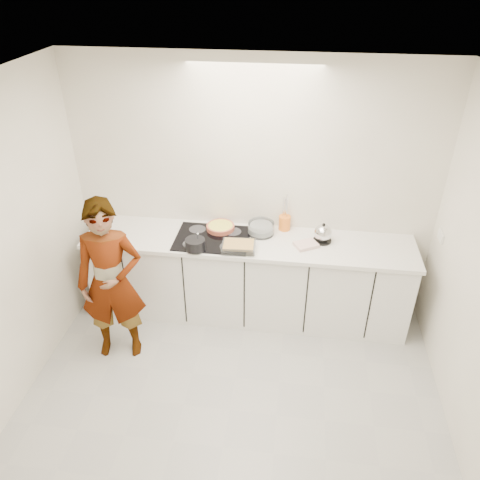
# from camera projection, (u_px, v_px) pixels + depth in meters

# --- Properties ---
(floor) EXTENTS (3.60, 3.20, 0.00)m
(floor) POSITION_uv_depth(u_px,v_px,m) (229.00, 410.00, 3.97)
(floor) COLOR #AAAAA7
(floor) RESTS_ON ground
(ceiling) EXTENTS (3.60, 3.20, 0.00)m
(ceiling) POSITION_uv_depth(u_px,v_px,m) (224.00, 102.00, 2.59)
(ceiling) COLOR white
(ceiling) RESTS_ON wall_back
(wall_back) EXTENTS (3.60, 0.00, 2.60)m
(wall_back) POSITION_uv_depth(u_px,v_px,m) (252.00, 190.00, 4.63)
(wall_back) COLOR white
(wall_back) RESTS_ON ground
(base_cabinets) EXTENTS (3.20, 0.58, 0.87)m
(base_cabinets) POSITION_uv_depth(u_px,v_px,m) (248.00, 279.00, 4.81)
(base_cabinets) COLOR white
(base_cabinets) RESTS_ON floor
(countertop) EXTENTS (3.24, 0.64, 0.04)m
(countertop) POSITION_uv_depth(u_px,v_px,m) (248.00, 242.00, 4.57)
(countertop) COLOR white
(countertop) RESTS_ON base_cabinets
(hob) EXTENTS (0.72, 0.54, 0.01)m
(hob) POSITION_uv_depth(u_px,v_px,m) (213.00, 238.00, 4.58)
(hob) COLOR black
(hob) RESTS_ON countertop
(tart_dish) EXTENTS (0.37, 0.37, 0.05)m
(tart_dish) POSITION_uv_depth(u_px,v_px,m) (220.00, 227.00, 4.70)
(tart_dish) COLOR #BE583E
(tart_dish) RESTS_ON hob
(saucepan) EXTENTS (0.21, 0.21, 0.18)m
(saucepan) POSITION_uv_depth(u_px,v_px,m) (195.00, 244.00, 4.38)
(saucepan) COLOR black
(saucepan) RESTS_ON hob
(baking_dish) EXTENTS (0.33, 0.25, 0.06)m
(baking_dish) POSITION_uv_depth(u_px,v_px,m) (239.00, 246.00, 4.39)
(baking_dish) COLOR silver
(baking_dish) RESTS_ON hob
(mixing_bowl) EXTENTS (0.28, 0.28, 0.12)m
(mixing_bowl) POSITION_uv_depth(u_px,v_px,m) (261.00, 229.00, 4.64)
(mixing_bowl) COLOR silver
(mixing_bowl) RESTS_ON countertop
(tea_towel) EXTENTS (0.26, 0.24, 0.03)m
(tea_towel) POSITION_uv_depth(u_px,v_px,m) (306.00, 245.00, 4.46)
(tea_towel) COLOR white
(tea_towel) RESTS_ON countertop
(kettle) EXTENTS (0.23, 0.23, 0.20)m
(kettle) POSITION_uv_depth(u_px,v_px,m) (323.00, 234.00, 4.50)
(kettle) COLOR black
(kettle) RESTS_ON countertop
(utensil_crock) EXTENTS (0.14, 0.14, 0.15)m
(utensil_crock) POSITION_uv_depth(u_px,v_px,m) (285.00, 223.00, 4.71)
(utensil_crock) COLOR orange
(utensil_crock) RESTS_ON countertop
(cook) EXTENTS (0.65, 0.49, 1.61)m
(cook) POSITION_uv_depth(u_px,v_px,m) (111.00, 282.00, 4.15)
(cook) COLOR white
(cook) RESTS_ON floor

